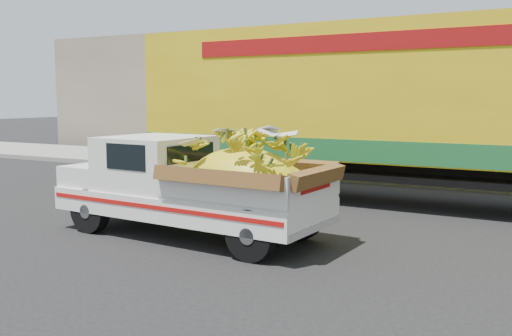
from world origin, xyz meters
The scene contains 6 objects.
ground centered at (0.00, 0.00, 0.00)m, with size 100.00×100.00×0.00m, color black.
curb centered at (0.00, 6.46, 0.07)m, with size 60.00×0.25×0.15m, color gray.
sidewalk centered at (0.00, 8.56, 0.07)m, with size 60.00×4.00×0.14m, color gray.
building_left centered at (-8.00, 14.46, 2.50)m, with size 18.00×6.00×5.00m, color gray.
pickup_truck centered at (-0.78, -0.58, 0.87)m, with size 4.73×2.03×1.62m.
semi_trailer centered at (1.16, 4.01, 2.12)m, with size 12.02×2.85×3.80m.
Camera 1 is at (4.14, -8.20, 2.26)m, focal length 40.00 mm.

